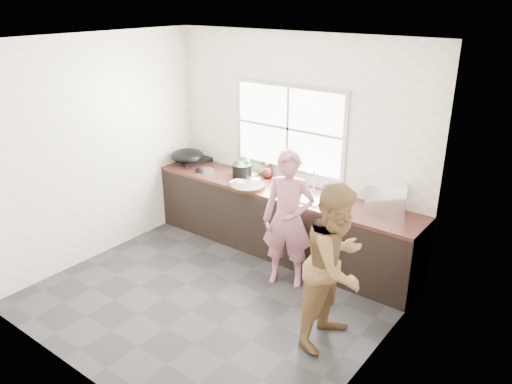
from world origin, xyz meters
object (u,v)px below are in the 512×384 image
Objects in this scene: bottle_brown_short at (267,171)px; dish_rack at (385,196)px; bowl_held at (295,198)px; woman at (288,224)px; wok at (187,156)px; glass_jar at (242,171)px; pot_lid_right at (205,170)px; bottle_brown_tall at (237,168)px; cutting_board at (248,186)px; plate_food at (250,174)px; pot_lid_left at (205,172)px; burner at (194,158)px; bowl_mince at (238,183)px; bowl_crabs at (336,201)px; bottle_green at (247,165)px; person_side at (336,265)px; black_pot at (242,171)px.

dish_rack reaches higher than bottle_brown_short.
bottle_brown_short reaches higher than bowl_held.
wok is at bearing 144.56° from woman.
glass_jar is 0.55m from pot_lid_right.
bottle_brown_tall is (-1.23, 0.63, 0.22)m from woman.
cutting_board is 0.49m from bottle_brown_tall.
plate_food is 0.63m from pot_lid_left.
woman reaches higher than burner.
glass_jar is at bearing -158.41° from bottle_brown_short.
bowl_mince is 0.76× the size of pot_lid_left.
bottle_brown_tall reaches higher than bowl_mince.
bottle_brown_tall is 2.01m from dish_rack.
dish_rack reaches higher than pot_lid_right.
dish_rack is at bearing 2.42° from glass_jar.
bowl_held is 1.57× the size of glass_jar.
bowl_held is 0.82m from bottle_brown_short.
bowl_crabs is 2.31m from wok.
burner is at bearing 178.57° from bottle_green.
bottle_brown_tall is at bearing 62.28° from person_side.
cutting_board is 3.91× the size of glass_jar.
plate_food is (-1.10, 0.74, 0.13)m from woman.
bowl_held is at bearing -12.60° from black_pot.
black_pot is (-1.40, 0.03, 0.06)m from bowl_crabs.
bottle_brown_tall reaches higher than bottle_brown_short.
bottle_brown_short is (-0.70, 0.42, 0.06)m from bowl_held.
dish_rack is (0.78, 0.74, 0.29)m from woman.
woman is 8.07× the size of bottle_brown_tall.
bowl_held is at bearing 2.04° from cutting_board.
wok is at bearing -165.36° from plate_food.
bowl_mince is 0.46× the size of burner.
bottle_brown_tall reaches higher than cutting_board.
burner is at bearing 148.77° from pot_lid_left.
black_pot is 0.55× the size of wok.
pot_lid_left is (-0.54, -0.13, -0.08)m from black_pot.
woman is 7.52× the size of bowl_crabs.
pot_lid_left is at bearing -157.62° from bottle_brown_tall.
bowl_mince is 0.37m from bottle_brown_tall.
person_side reaches higher than wok.
person_side is at bearing -29.73° from black_pot.
bowl_crabs is 0.79× the size of pot_lid_left.
black_pot is 0.12m from bottle_brown_tall.
bowl_crabs is at bearing -2.85° from bottle_brown_tall.
cutting_board is 2.43× the size of bottle_brown_short.
pot_lid_right is (-0.04, 0.05, -0.00)m from pot_lid_left.
bottle_brown_tall is 0.49m from pot_lid_right.
bottle_brown_short reaches higher than bowl_mince.
glass_jar is at bearing 120.03° from bowl_mince.
woman reaches higher than black_pot.
pot_lid_left and pot_lid_right have the same top height.
woman is at bearing -15.21° from pot_lid_left.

